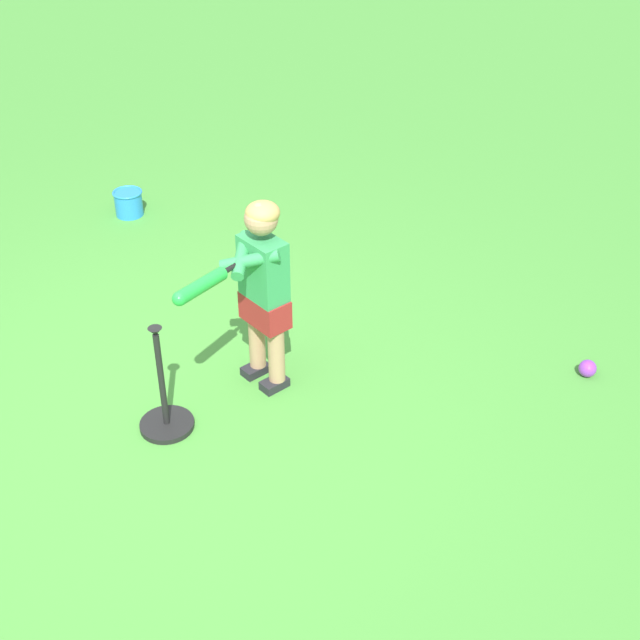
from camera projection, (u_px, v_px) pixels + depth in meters
name	position (u px, v px, depth m)	size (l,w,h in m)	color
ground_plane	(166.00, 422.00, 4.59)	(40.00, 40.00, 0.00)	#479338
child_batter	(260.00, 281.00, 4.51)	(0.77, 0.37, 1.08)	#232328
play_ball_far_right	(588.00, 368.00, 4.89)	(0.10, 0.10, 0.10)	purple
batting_tee	(165.00, 411.00, 4.50)	(0.28, 0.28, 0.62)	black
toy_bucket	(129.00, 202.00, 6.45)	(0.22, 0.22, 0.19)	#2884DB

